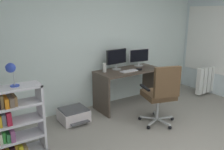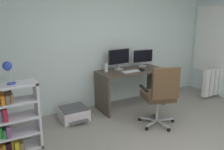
{
  "view_description": "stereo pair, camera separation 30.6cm",
  "coord_description": "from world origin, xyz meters",
  "px_view_note": "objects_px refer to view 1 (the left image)",
  "views": [
    {
      "loc": [
        -2.3,
        -1.46,
        1.85
      ],
      "look_at": [
        -0.12,
        1.79,
        0.81
      ],
      "focal_mm": 37.59,
      "sensor_mm": 36.0,
      "label": 1
    },
    {
      "loc": [
        -2.04,
        -1.62,
        1.85
      ],
      "look_at": [
        -0.12,
        1.79,
        0.81
      ],
      "focal_mm": 37.59,
      "sensor_mm": 36.0,
      "label": 2
    }
  ],
  "objects_px": {
    "monitor_main": "(117,58)",
    "desk_lamp": "(11,70)",
    "desk": "(128,80)",
    "monitor_secondary": "(139,56)",
    "bookshelf": "(10,125)",
    "keyboard": "(129,71)",
    "computer_mouse": "(139,69)",
    "desktop_speaker": "(104,68)",
    "office_chair": "(161,92)",
    "printer": "(74,115)",
    "radiator": "(209,79)"
  },
  "relations": [
    {
      "from": "keyboard",
      "to": "office_chair",
      "type": "height_order",
      "value": "office_chair"
    },
    {
      "from": "radiator",
      "to": "office_chair",
      "type": "bearing_deg",
      "value": -166.43
    },
    {
      "from": "desktop_speaker",
      "to": "keyboard",
      "type": "bearing_deg",
      "value": -28.94
    },
    {
      "from": "desk",
      "to": "printer",
      "type": "distance_m",
      "value": 1.3
    },
    {
      "from": "desktop_speaker",
      "to": "radiator",
      "type": "xyz_separation_m",
      "value": [
        2.5,
        -0.58,
        -0.49
      ]
    },
    {
      "from": "printer",
      "to": "desktop_speaker",
      "type": "bearing_deg",
      "value": 9.99
    },
    {
      "from": "office_chair",
      "to": "printer",
      "type": "relative_size",
      "value": 2.02
    },
    {
      "from": "monitor_main",
      "to": "keyboard",
      "type": "relative_size",
      "value": 1.39
    },
    {
      "from": "desk",
      "to": "desktop_speaker",
      "type": "height_order",
      "value": "desktop_speaker"
    },
    {
      "from": "desk",
      "to": "monitor_secondary",
      "type": "distance_m",
      "value": 0.59
    },
    {
      "from": "keyboard",
      "to": "radiator",
      "type": "bearing_deg",
      "value": -10.16
    },
    {
      "from": "desk",
      "to": "desk_lamp",
      "type": "relative_size",
      "value": 4.38
    },
    {
      "from": "office_chair",
      "to": "printer",
      "type": "bearing_deg",
      "value": 139.85
    },
    {
      "from": "monitor_secondary",
      "to": "printer",
      "type": "relative_size",
      "value": 0.91
    },
    {
      "from": "monitor_secondary",
      "to": "keyboard",
      "type": "xyz_separation_m",
      "value": [
        -0.47,
        -0.27,
        -0.2
      ]
    },
    {
      "from": "keyboard",
      "to": "printer",
      "type": "bearing_deg",
      "value": 174.6
    },
    {
      "from": "desk",
      "to": "monitor_main",
      "type": "bearing_deg",
      "value": 139.58
    },
    {
      "from": "desktop_speaker",
      "to": "office_chair",
      "type": "distance_m",
      "value": 1.19
    },
    {
      "from": "monitor_secondary",
      "to": "desktop_speaker",
      "type": "bearing_deg",
      "value": -176.9
    },
    {
      "from": "bookshelf",
      "to": "desk_lamp",
      "type": "bearing_deg",
      "value": -0.11
    },
    {
      "from": "monitor_main",
      "to": "printer",
      "type": "height_order",
      "value": "monitor_main"
    },
    {
      "from": "computer_mouse",
      "to": "desk_lamp",
      "type": "bearing_deg",
      "value": -176.33
    },
    {
      "from": "office_chair",
      "to": "monitor_main",
      "type": "bearing_deg",
      "value": 95.02
    },
    {
      "from": "keyboard",
      "to": "printer",
      "type": "xyz_separation_m",
      "value": [
        -1.14,
        0.1,
        -0.66
      ]
    },
    {
      "from": "keyboard",
      "to": "radiator",
      "type": "height_order",
      "value": "keyboard"
    },
    {
      "from": "monitor_main",
      "to": "radiator",
      "type": "bearing_deg",
      "value": -16.1
    },
    {
      "from": "monitor_main",
      "to": "desktop_speaker",
      "type": "xyz_separation_m",
      "value": [
        -0.31,
        -0.05,
        -0.15
      ]
    },
    {
      "from": "bookshelf",
      "to": "office_chair",
      "type": "bearing_deg",
      "value": -11.13
    },
    {
      "from": "monitor_main",
      "to": "monitor_secondary",
      "type": "xyz_separation_m",
      "value": [
        0.57,
        0.0,
        -0.03
      ]
    },
    {
      "from": "monitor_secondary",
      "to": "bookshelf",
      "type": "height_order",
      "value": "monitor_secondary"
    },
    {
      "from": "monitor_main",
      "to": "desk_lamp",
      "type": "bearing_deg",
      "value": -161.46
    },
    {
      "from": "monitor_main",
      "to": "radiator",
      "type": "distance_m",
      "value": 2.37
    },
    {
      "from": "keyboard",
      "to": "office_chair",
      "type": "bearing_deg",
      "value": -90.33
    },
    {
      "from": "monitor_main",
      "to": "monitor_secondary",
      "type": "bearing_deg",
      "value": 0.0
    },
    {
      "from": "desk",
      "to": "desk_lamp",
      "type": "height_order",
      "value": "desk_lamp"
    },
    {
      "from": "desktop_speaker",
      "to": "bookshelf",
      "type": "bearing_deg",
      "value": -160.66
    },
    {
      "from": "monitor_secondary",
      "to": "desktop_speaker",
      "type": "height_order",
      "value": "monitor_secondary"
    },
    {
      "from": "printer",
      "to": "radiator",
      "type": "xyz_separation_m",
      "value": [
        3.23,
        -0.46,
        0.24
      ]
    },
    {
      "from": "monitor_secondary",
      "to": "radiator",
      "type": "xyz_separation_m",
      "value": [
        1.62,
        -0.63,
        -0.61
      ]
    },
    {
      "from": "keyboard",
      "to": "computer_mouse",
      "type": "relative_size",
      "value": 3.4
    },
    {
      "from": "keyboard",
      "to": "printer",
      "type": "height_order",
      "value": "keyboard"
    },
    {
      "from": "desktop_speaker",
      "to": "printer",
      "type": "relative_size",
      "value": 0.33
    },
    {
      "from": "computer_mouse",
      "to": "bookshelf",
      "type": "bearing_deg",
      "value": -176.64
    },
    {
      "from": "office_chair",
      "to": "radiator",
      "type": "height_order",
      "value": "office_chair"
    },
    {
      "from": "desktop_speaker",
      "to": "desk_lamp",
      "type": "bearing_deg",
      "value": -159.81
    },
    {
      "from": "keyboard",
      "to": "printer",
      "type": "distance_m",
      "value": 1.32
    },
    {
      "from": "desk",
      "to": "monitor_main",
      "type": "xyz_separation_m",
      "value": [
        -0.18,
        0.16,
        0.45
      ]
    },
    {
      "from": "computer_mouse",
      "to": "desk_lamp",
      "type": "xyz_separation_m",
      "value": [
        -2.4,
        -0.39,
        0.4
      ]
    },
    {
      "from": "desk_lamp",
      "to": "office_chair",
      "type": "bearing_deg",
      "value": -11.54
    },
    {
      "from": "computer_mouse",
      "to": "desk",
      "type": "bearing_deg",
      "value": 129.8
    }
  ]
}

